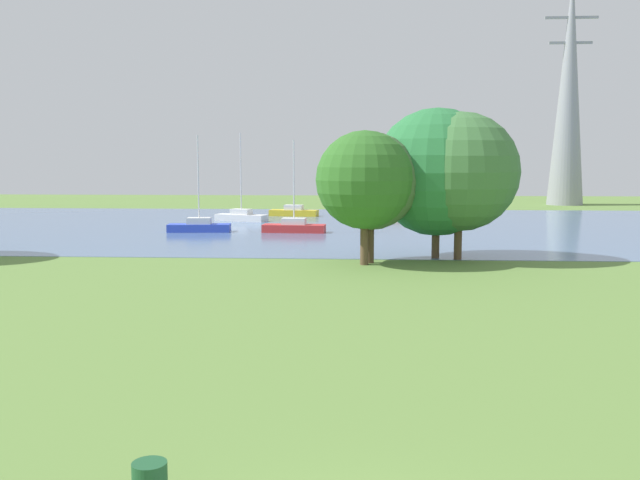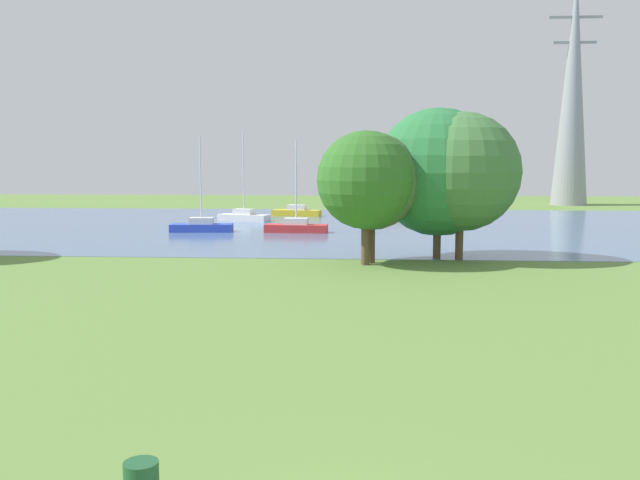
# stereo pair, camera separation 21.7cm
# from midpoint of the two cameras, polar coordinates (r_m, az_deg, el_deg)

# --- Properties ---
(ground_plane) EXTENTS (160.00, 160.00, 0.00)m
(ground_plane) POSITION_cam_midpoint_polar(r_m,az_deg,el_deg) (31.63, 3.73, -3.62)
(ground_plane) COLOR olive
(water_surface) EXTENTS (140.00, 40.00, 0.02)m
(water_surface) POSITION_cam_midpoint_polar(r_m,az_deg,el_deg) (59.39, 3.86, 1.13)
(water_surface) COLOR slate
(water_surface) RESTS_ON ground
(sailboat_white) EXTENTS (5.03, 2.96, 7.96)m
(sailboat_white) POSITION_cam_midpoint_polar(r_m,az_deg,el_deg) (64.61, -6.09, 1.95)
(sailboat_white) COLOR white
(sailboat_white) RESTS_ON water_surface
(sailboat_yellow) EXTENTS (4.97, 2.18, 5.30)m
(sailboat_yellow) POSITION_cam_midpoint_polar(r_m,az_deg,el_deg) (70.09, -1.82, 2.31)
(sailboat_yellow) COLOR yellow
(sailboat_yellow) RESTS_ON water_surface
(sailboat_orange) EXTENTS (4.88, 1.77, 6.33)m
(sailboat_orange) POSITION_cam_midpoint_polar(r_m,az_deg,el_deg) (67.75, 5.19, 2.16)
(sailboat_orange) COLOR orange
(sailboat_orange) RESTS_ON water_surface
(sailboat_blue) EXTENTS (4.91, 1.90, 7.43)m
(sailboat_blue) POSITION_cam_midpoint_polar(r_m,az_deg,el_deg) (55.33, -9.48, 1.14)
(sailboat_blue) COLOR blue
(sailboat_blue) RESTS_ON water_surface
(sailboat_red) EXTENTS (4.88, 1.79, 7.08)m
(sailboat_red) POSITION_cam_midpoint_polar(r_m,az_deg,el_deg) (54.14, -1.83, 1.10)
(sailboat_red) COLOR red
(sailboat_red) RESTS_ON water_surface
(tree_west_far) EXTENTS (5.20, 5.20, 7.12)m
(tree_west_far) POSITION_cam_midpoint_polar(r_m,az_deg,el_deg) (37.16, 3.90, 4.87)
(tree_west_far) COLOR brown
(tree_west_far) RESTS_ON ground
(tree_west_near) EXTENTS (5.26, 5.26, 7.06)m
(tree_west_near) POSITION_cam_midpoint_polar(r_m,az_deg,el_deg) (37.83, 4.36, 4.77)
(tree_west_near) COLOR brown
(tree_west_near) RESTS_ON ground
(tree_east_far) EXTENTS (7.17, 7.17, 8.46)m
(tree_east_far) POSITION_cam_midpoint_polar(r_m,az_deg,el_deg) (40.09, 9.72, 5.44)
(tree_east_far) COLOR brown
(tree_east_far) RESTS_ON ground
(tree_east_near) EXTENTS (6.60, 6.60, 8.21)m
(tree_east_near) POSITION_cam_midpoint_polar(r_m,az_deg,el_deg) (39.71, 11.51, 5.44)
(tree_east_near) COLOR brown
(tree_east_near) RESTS_ON ground
(electricity_pylon) EXTENTS (6.40, 4.40, 28.52)m
(electricity_pylon) POSITION_cam_midpoint_polar(r_m,az_deg,el_deg) (93.45, 19.89, 11.47)
(electricity_pylon) COLOR gray
(electricity_pylon) RESTS_ON ground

